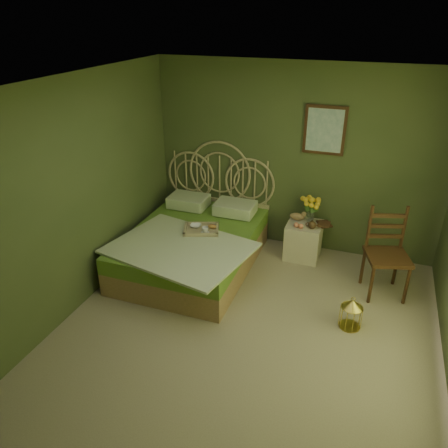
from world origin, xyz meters
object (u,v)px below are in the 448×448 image
at_px(nightstand, 304,234).
at_px(birdcage, 351,314).
at_px(bed, 194,243).
at_px(chair, 389,247).

height_order(nightstand, birdcage, nightstand).
xyz_separation_m(bed, nightstand, (1.37, 0.70, 0.03)).
relative_size(bed, nightstand, 2.48).
bearing_deg(birdcage, bed, 163.23).
distance_m(nightstand, birdcage, 1.57).
bearing_deg(bed, birdcage, -16.77).
bearing_deg(birdcage, chair, 70.83).
height_order(bed, nightstand, bed).
bearing_deg(nightstand, chair, -23.40).
height_order(nightstand, chair, chair).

